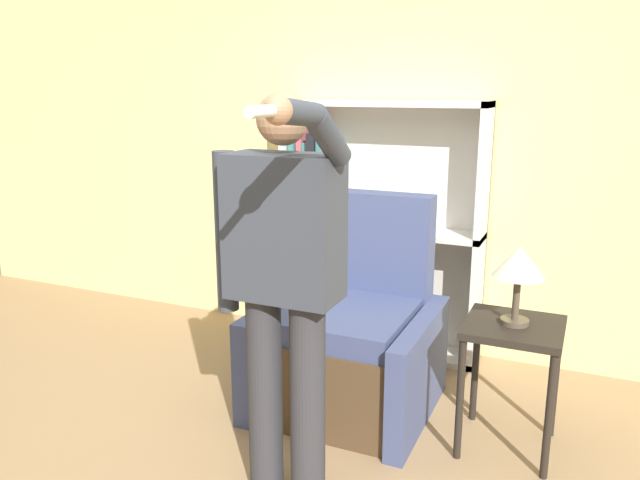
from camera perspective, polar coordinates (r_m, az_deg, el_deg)
name	(u,v)px	position (r m, az deg, el deg)	size (l,w,h in m)	color
wall_back	(413,142)	(4.18, 8.53, 8.82)	(8.00, 0.06, 2.80)	#DBCC84
bookcase	(358,233)	(4.22, 3.50, 0.67)	(1.35, 0.28, 1.67)	silver
armchair	(351,341)	(3.54, 2.84, -9.19)	(0.93, 0.90, 1.17)	#4C3823
person_standing	(282,277)	(2.53, -3.45, -3.42)	(0.60, 0.78, 1.74)	#2D2D33
side_table	(512,346)	(3.19, 17.19, -9.27)	(0.46, 0.46, 0.65)	black
table_lamp	(519,265)	(3.05, 17.72, -2.24)	(0.24, 0.24, 0.38)	#4C4233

